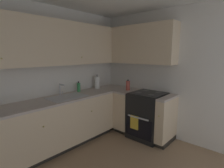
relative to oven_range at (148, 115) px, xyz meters
The scene contains 14 objects.
wall_back 2.31m from the oven_range, 144.44° to the left, with size 4.20×0.05×2.46m, color silver.
wall_right 0.96m from the oven_range, 56.93° to the right, with size 0.05×3.52×2.46m, color silver.
lower_cabinets_back 1.65m from the oven_range, 145.26° to the left, with size 2.08×0.62×0.85m.
countertop_back 1.70m from the oven_range, 145.39° to the left, with size 3.28×0.60×0.04m, color #B7A89E.
lower_cabinets_right 0.19m from the oven_range, 94.80° to the left, with size 0.62×1.12×0.85m.
countertop_right 0.46m from the oven_range, 95.68° to the left, with size 0.60×1.12×0.03m.
oven_range is the anchor object (origin of this frame).
upper_cabinets_back 2.31m from the oven_range, 144.64° to the left, with size 2.96×0.34×0.75m.
upper_cabinets_right 1.43m from the oven_range, 73.25° to the left, with size 0.32×1.67×0.75m.
sink 1.56m from the oven_range, 143.15° to the left, with size 0.66×0.40×0.10m.
faucet 1.74m from the oven_range, 137.25° to the left, with size 0.07×0.16×0.21m.
soap_bottle 1.47m from the oven_range, 125.62° to the left, with size 0.06×0.06×0.21m.
paper_towel_roll 1.27m from the oven_range, 105.97° to the left, with size 0.11×0.11×0.32m.
oil_bottle 0.72m from the oven_range, 92.20° to the left, with size 0.08×0.08×0.22m.
Camera 1 is at (-1.16, -1.21, 1.64)m, focal length 28.20 mm.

